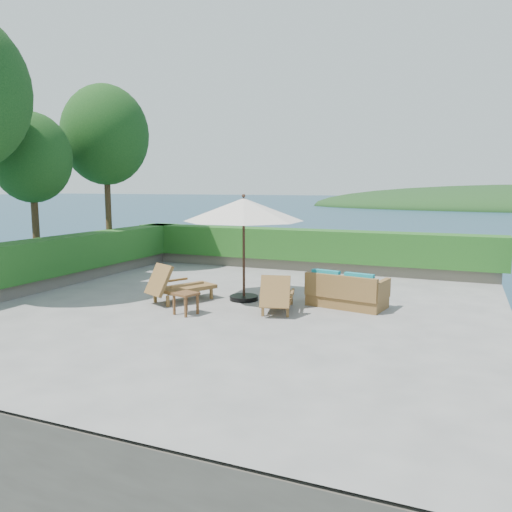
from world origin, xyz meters
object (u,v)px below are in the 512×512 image
at_px(lounge_left, 178,285).
at_px(side_table, 186,297).
at_px(wicker_loveseat, 346,293).
at_px(lounge_right, 277,295).
at_px(patio_umbrella, 244,211).

distance_m(lounge_left, side_table, 1.25).
relative_size(lounge_left, wicker_loveseat, 0.95).
bearing_deg(side_table, lounge_left, 128.91).
relative_size(lounge_left, lounge_right, 1.09).
distance_m(patio_umbrella, lounge_right, 2.28).
bearing_deg(side_table, lounge_right, 29.32).
xyz_separation_m(lounge_right, side_table, (-1.76, -0.99, 0.03)).
distance_m(lounge_left, lounge_right, 2.54).
distance_m(patio_umbrella, side_table, 2.58).
bearing_deg(patio_umbrella, lounge_right, -33.56).
height_order(patio_umbrella, side_table, patio_umbrella).
relative_size(patio_umbrella, wicker_loveseat, 2.02).
relative_size(patio_umbrella, lounge_right, 2.32).
bearing_deg(lounge_left, patio_umbrella, 55.51).
xyz_separation_m(lounge_left, lounge_right, (2.54, 0.01, -0.03)).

